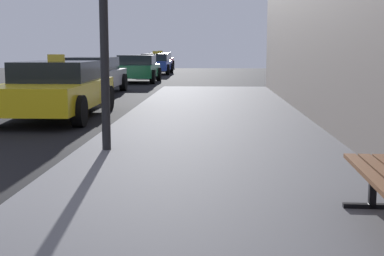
% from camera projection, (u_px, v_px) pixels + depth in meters
% --- Properties ---
extents(sidewalk, '(4.00, 32.00, 0.15)m').
position_uv_depth(sidewalk, '(222.00, 223.00, 4.62)').
color(sidewalk, '#5B5B60').
rests_on(sidewalk, ground_plane).
extents(car_yellow, '(2.06, 4.51, 1.43)m').
position_uv_depth(car_yellow, '(55.00, 89.00, 12.26)').
color(car_yellow, yellow).
rests_on(car_yellow, ground_plane).
extents(car_silver, '(1.93, 4.40, 1.27)m').
position_uv_depth(car_silver, '(92.00, 75.00, 18.83)').
color(car_silver, '#B7B7BF').
rests_on(car_silver, ground_plane).
extents(car_green, '(2.05, 4.12, 1.27)m').
position_uv_depth(car_green, '(137.00, 68.00, 25.55)').
color(car_green, '#196638').
rests_on(car_green, ground_plane).
extents(car_blue, '(2.01, 4.48, 1.43)m').
position_uv_depth(car_blue, '(155.00, 64.00, 33.97)').
color(car_blue, '#233899').
rests_on(car_blue, ground_plane).
extents(car_red, '(2.04, 4.11, 1.43)m').
position_uv_depth(car_red, '(160.00, 61.00, 42.75)').
color(car_red, red).
rests_on(car_red, ground_plane).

